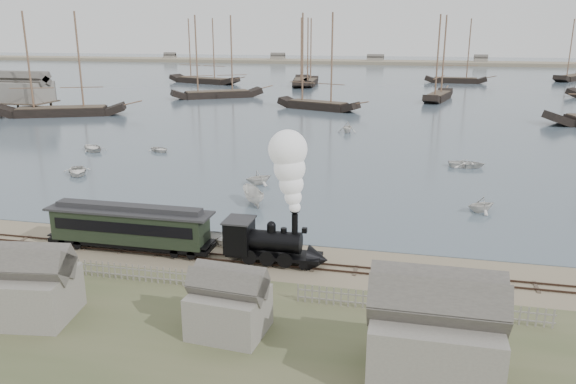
# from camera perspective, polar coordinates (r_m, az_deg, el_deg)

# --- Properties ---
(ground) EXTENTS (600.00, 600.00, 0.00)m
(ground) POSITION_cam_1_polar(r_m,az_deg,el_deg) (43.62, -3.40, -5.98)
(ground) COLOR gray
(ground) RESTS_ON ground
(harbor_water) EXTENTS (600.00, 336.00, 0.06)m
(harbor_water) POSITION_cam_1_polar(r_m,az_deg,el_deg) (209.70, 9.92, 11.43)
(harbor_water) COLOR #455563
(harbor_water) RESTS_ON ground
(rail_track) EXTENTS (120.00, 1.80, 0.16)m
(rail_track) POSITION_cam_1_polar(r_m,az_deg,el_deg) (41.84, -4.16, -6.93)
(rail_track) COLOR #37261E
(rail_track) RESTS_ON ground
(picket_fence_west) EXTENTS (19.00, 0.10, 1.20)m
(picket_fence_west) POSITION_cam_1_polar(r_m,az_deg,el_deg) (40.02, -15.35, -8.68)
(picket_fence_west) COLOR gray
(picket_fence_west) RESTS_ON ground
(picket_fence_east) EXTENTS (15.00, 0.10, 1.20)m
(picket_fence_east) POSITION_cam_1_polar(r_m,az_deg,el_deg) (35.30, 13.29, -12.03)
(picket_fence_east) COLOR gray
(picket_fence_east) RESTS_ON ground
(shed_left) EXTENTS (5.00, 4.00, 4.10)m
(shed_left) POSITION_cam_1_polar(r_m,az_deg,el_deg) (37.35, -24.58, -11.51)
(shed_left) COLOR gray
(shed_left) RESTS_ON ground
(shed_mid) EXTENTS (4.00, 3.50, 3.60)m
(shed_mid) POSITION_cam_1_polar(r_m,az_deg,el_deg) (32.79, -5.95, -13.99)
(shed_mid) COLOR gray
(shed_mid) RESTS_ON ground
(shed_right) EXTENTS (6.00, 5.00, 5.10)m
(shed_right) POSITION_cam_1_polar(r_m,az_deg,el_deg) (29.73, 14.28, -17.93)
(shed_right) COLOR gray
(shed_right) RESTS_ON ground
(far_spit) EXTENTS (500.00, 20.00, 1.80)m
(far_spit) POSITION_cam_1_polar(r_m,az_deg,el_deg) (289.44, 10.87, 12.62)
(far_spit) COLOR gray
(far_spit) RESTS_ON ground
(locomotive) EXTENTS (7.59, 2.83, 9.47)m
(locomotive) POSITION_cam_1_polar(r_m,az_deg,el_deg) (39.62, -0.36, -1.55)
(locomotive) COLOR black
(locomotive) RESTS_ON ground
(passenger_coach) EXTENTS (13.08, 2.52, 3.18)m
(passenger_coach) POSITION_cam_1_polar(r_m,az_deg,el_deg) (44.62, -15.77, -3.30)
(passenger_coach) COLOR black
(passenger_coach) RESTS_ON ground
(beached_dinghy) EXTENTS (3.68, 4.63, 0.86)m
(beached_dinghy) POSITION_cam_1_polar(r_m,az_deg,el_deg) (45.21, -6.41, -4.66)
(beached_dinghy) COLOR silver
(beached_dinghy) RESTS_ON ground
(rowboat_0) EXTENTS (5.31, 4.98, 0.90)m
(rowboat_0) POSITION_cam_1_polar(r_m,az_deg,el_deg) (70.28, -20.63, 2.02)
(rowboat_0) COLOR silver
(rowboat_0) RESTS_ON harbor_water
(rowboat_1) EXTENTS (4.03, 4.03, 1.61)m
(rowboat_1) POSITION_cam_1_polar(r_m,az_deg,el_deg) (61.56, -3.01, 1.50)
(rowboat_1) COLOR silver
(rowboat_1) RESTS_ON harbor_water
(rowboat_2) EXTENTS (4.33, 3.58, 1.60)m
(rowboat_2) POSITION_cam_1_polar(r_m,az_deg,el_deg) (54.62, -3.58, -0.43)
(rowboat_2) COLOR silver
(rowboat_2) RESTS_ON harbor_water
(rowboat_3) EXTENTS (3.16, 4.41, 0.91)m
(rowboat_3) POSITION_cam_1_polar(r_m,az_deg,el_deg) (72.78, 17.68, 2.76)
(rowboat_3) COLOR silver
(rowboat_3) RESTS_ON harbor_water
(rowboat_4) EXTENTS (3.65, 3.76, 1.51)m
(rowboat_4) POSITION_cam_1_polar(r_m,az_deg,el_deg) (55.15, 19.03, -1.19)
(rowboat_4) COLOR silver
(rowboat_4) RESTS_ON harbor_water
(rowboat_6) EXTENTS (5.11, 5.28, 0.89)m
(rowboat_6) POSITION_cam_1_polar(r_m,az_deg,el_deg) (83.84, -19.27, 4.30)
(rowboat_6) COLOR silver
(rowboat_6) RESTS_ON harbor_water
(rowboat_7) EXTENTS (3.60, 3.15, 1.81)m
(rowboat_7) POSITION_cam_1_polar(r_m,az_deg,el_deg) (93.73, 6.06, 6.57)
(rowboat_7) COLOR silver
(rowboat_7) RESTS_ON harbor_water
(rowboat_8) EXTENTS (3.70, 4.07, 0.69)m
(rowboat_8) POSITION_cam_1_polar(r_m,az_deg,el_deg) (80.36, -12.88, 4.25)
(rowboat_8) COLOR silver
(rowboat_8) RESTS_ON harbor_water
(schooner_0) EXTENTS (24.50, 14.58, 20.00)m
(schooner_0) POSITION_cam_1_polar(r_m,az_deg,el_deg) (119.76, -22.44, 11.92)
(schooner_0) COLOR black
(schooner_0) RESTS_ON harbor_water
(schooner_1) EXTENTS (21.98, 16.53, 20.00)m
(schooner_1) POSITION_cam_1_polar(r_m,az_deg,el_deg) (142.76, -7.33, 13.47)
(schooner_1) COLOR black
(schooner_1) RESTS_ON harbor_water
(schooner_2) EXTENTS (18.94, 10.88, 20.00)m
(schooner_2) POSITION_cam_1_polar(r_m,az_deg,el_deg) (120.35, 3.11, 13.10)
(schooner_2) COLOR black
(schooner_2) RESTS_ON harbor_water
(schooner_3) EXTENTS (8.33, 18.98, 20.00)m
(schooner_3) POSITION_cam_1_polar(r_m,az_deg,el_deg) (141.26, 15.28, 13.02)
(schooner_3) COLOR black
(schooner_3) RESTS_ON harbor_water
(schooner_6) EXTENTS (25.98, 14.08, 20.00)m
(schooner_6) POSITION_cam_1_polar(r_m,az_deg,el_deg) (183.47, -8.67, 13.99)
(schooner_6) COLOR black
(schooner_6) RESTS_ON harbor_water
(schooner_7) EXTENTS (9.53, 24.50, 20.00)m
(schooner_7) POSITION_cam_1_polar(r_m,az_deg,el_deg) (175.16, 1.40, 14.06)
(schooner_7) COLOR black
(schooner_7) RESTS_ON harbor_water
(schooner_8) EXTENTS (19.32, 5.37, 20.00)m
(schooner_8) POSITION_cam_1_polar(r_m,az_deg,el_deg) (189.85, 16.86, 13.56)
(schooner_8) COLOR black
(schooner_8) RESTS_ON harbor_water
(schooner_9) EXTENTS (16.41, 21.90, 20.00)m
(schooner_9) POSITION_cam_1_polar(r_m,az_deg,el_deg) (214.69, 27.19, 12.73)
(schooner_9) COLOR black
(schooner_9) RESTS_ON harbor_water
(schooner_10) EXTENTS (5.73, 19.74, 20.00)m
(schooner_10) POSITION_cam_1_polar(r_m,az_deg,el_deg) (174.17, 2.17, 14.05)
(schooner_10) COLOR black
(schooner_10) RESTS_ON harbor_water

